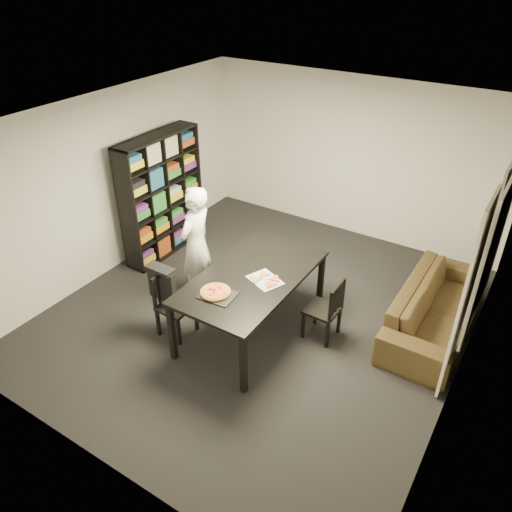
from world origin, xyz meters
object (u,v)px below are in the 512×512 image
Objects in this scene: sofa at (436,308)px; bookshelf at (162,196)px; dining_table at (252,280)px; person at (196,245)px; pepperoni_pizza at (215,292)px; chair_right at (329,307)px; chair_left at (170,299)px; baking_tray at (218,295)px.

bookshelf is at bearing 94.22° from sofa.
person reaches higher than dining_table.
pepperoni_pizza is 2.81m from sofa.
bookshelf reaches higher than pepperoni_pizza.
chair_right is 1.41m from pepperoni_pizza.
chair_left is 1.01× the size of chair_right.
pepperoni_pizza is (-0.04, 0.02, 0.02)m from baking_tray.
person reaches higher than chair_left.
chair_left is at bearing -178.31° from pepperoni_pizza.
sofa is (2.97, 1.05, -0.51)m from person.
pepperoni_pizza is (-0.15, -0.53, 0.10)m from dining_table.
dining_table is 0.99m from chair_right.
pepperoni_pizza is at bearing 130.34° from sofa.
pepperoni_pizza is (0.86, -0.74, 0.03)m from person.
chair_right is 1.39m from baking_tray.
chair_left is 0.85m from person.
baking_tray is 0.05m from pepperoni_pizza.
person is 0.77× the size of sofa.
bookshelf is 0.88× the size of sofa.
dining_table is 2.37m from sofa.
bookshelf is 2.56m from pepperoni_pizza.
dining_table is 0.56m from pepperoni_pizza.
bookshelf is 0.96× the size of dining_table.
bookshelf is at bearing 144.91° from baking_tray.
baking_tray is at bearing -46.12° from chair_right.
baking_tray is 0.19× the size of sofa.
bookshelf reaches higher than sofa.
bookshelf reaches higher than chair_right.
pepperoni_pizza is at bearing -87.35° from chair_left.
baking_tray reaches higher than chair_right.
bookshelf is 2.43m from dining_table.
chair_left reaches higher than baking_tray.
chair_right is at bearing 22.66° from dining_table.
person is at bearing 13.55° from chair_left.
bookshelf is 2.60m from baking_tray.
chair_right is 0.39× the size of sofa.
person is at bearing -84.25° from chair_right.
baking_tray is (0.73, 0.01, 0.35)m from chair_left.
chair_right is at bearing -10.61° from bookshelf.
person is at bearing 140.13° from baking_tray.
dining_table reaches higher than sofa.
chair_right is 1.92m from person.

